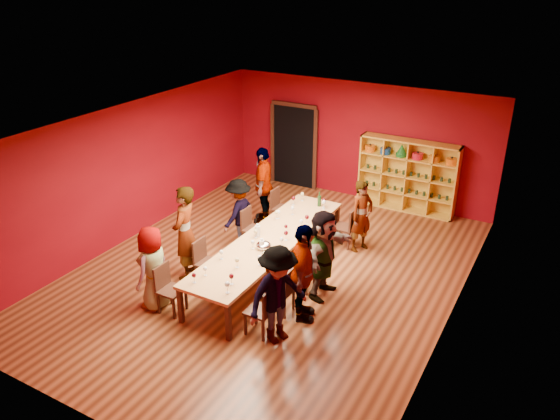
% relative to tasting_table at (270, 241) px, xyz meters
% --- Properties ---
extents(room_shell, '(7.10, 9.10, 3.04)m').
position_rel_tasting_table_xyz_m(room_shell, '(0.00, 0.00, 0.80)').
color(room_shell, '#5C2E18').
rests_on(room_shell, ground).
extents(tasting_table, '(1.10, 4.50, 0.75)m').
position_rel_tasting_table_xyz_m(tasting_table, '(0.00, 0.00, 0.00)').
color(tasting_table, tan).
rests_on(tasting_table, ground).
extents(doorway, '(1.40, 0.17, 2.30)m').
position_rel_tasting_table_xyz_m(doorway, '(-1.80, 4.43, 0.42)').
color(doorway, black).
rests_on(doorway, ground).
extents(shelving_unit, '(2.40, 0.40, 1.80)m').
position_rel_tasting_table_xyz_m(shelving_unit, '(1.40, 4.32, 0.28)').
color(shelving_unit, gold).
rests_on(shelving_unit, ground).
extents(chair_person_left_0, '(0.42, 0.42, 0.89)m').
position_rel_tasting_table_xyz_m(chair_person_left_0, '(-0.91, -1.99, -0.20)').
color(chair_person_left_0, '#331911').
rests_on(chair_person_left_0, ground).
extents(person_left_0, '(0.49, 0.80, 1.56)m').
position_rel_tasting_table_xyz_m(person_left_0, '(-1.21, -1.99, 0.08)').
color(person_left_0, '#5780B3').
rests_on(person_left_0, ground).
extents(chair_person_left_1, '(0.42, 0.42, 0.89)m').
position_rel_tasting_table_xyz_m(chair_person_left_1, '(-0.91, -0.90, -0.20)').
color(chair_person_left_1, '#331911').
rests_on(chair_person_left_1, ground).
extents(person_left_1, '(0.69, 0.81, 1.90)m').
position_rel_tasting_table_xyz_m(person_left_1, '(-1.34, -0.90, 0.25)').
color(person_left_1, '#48484D').
rests_on(person_left_1, ground).
extents(chair_person_left_3, '(0.42, 0.42, 0.89)m').
position_rel_tasting_table_xyz_m(chair_person_left_3, '(-0.91, 0.74, -0.20)').
color(chair_person_left_3, '#331911').
rests_on(chair_person_left_3, ground).
extents(person_left_3, '(0.42, 0.98, 1.50)m').
position_rel_tasting_table_xyz_m(person_left_3, '(-1.20, 0.74, 0.05)').
color(person_left_3, '#5272AA').
rests_on(person_left_3, ground).
extents(chair_person_left_4, '(0.42, 0.42, 0.89)m').
position_rel_tasting_table_xyz_m(chair_person_left_4, '(-0.91, 2.00, -0.20)').
color(chair_person_left_4, '#331911').
rests_on(chair_person_left_4, ground).
extents(person_left_4, '(0.84, 1.18, 1.83)m').
position_rel_tasting_table_xyz_m(person_left_4, '(-1.33, 2.00, 0.22)').
color(person_left_4, '#48484D').
rests_on(person_left_4, ground).
extents(chair_person_right_0, '(0.42, 0.42, 0.89)m').
position_rel_tasting_table_xyz_m(chair_person_right_0, '(0.91, -1.76, -0.20)').
color(chair_person_right_0, '#331911').
rests_on(chair_person_right_0, ground).
extents(person_right_0, '(0.85, 1.19, 1.71)m').
position_rel_tasting_table_xyz_m(person_right_0, '(1.18, -1.76, 0.16)').
color(person_right_0, '#4E4E53').
rests_on(person_right_0, ground).
extents(chair_person_right_1, '(0.42, 0.42, 0.89)m').
position_rel_tasting_table_xyz_m(chair_person_right_1, '(0.91, -1.04, -0.20)').
color(chair_person_right_1, '#331911').
rests_on(chair_person_right_1, ground).
extents(person_right_1, '(0.84, 1.16, 1.80)m').
position_rel_tasting_table_xyz_m(person_right_1, '(1.26, -1.04, 0.20)').
color(person_right_1, '#5771B3').
rests_on(person_right_1, ground).
extents(chair_person_right_2, '(0.42, 0.42, 0.89)m').
position_rel_tasting_table_xyz_m(chair_person_right_2, '(0.91, -0.20, -0.20)').
color(chair_person_right_2, '#331911').
rests_on(chair_person_right_2, ground).
extents(person_right_2, '(0.50, 1.59, 1.70)m').
position_rel_tasting_table_xyz_m(person_right_2, '(1.25, -0.20, 0.15)').
color(person_right_2, '#5885B5').
rests_on(person_right_2, ground).
extents(chair_person_right_4, '(0.42, 0.42, 0.89)m').
position_rel_tasting_table_xyz_m(chair_person_right_4, '(0.91, 1.79, -0.20)').
color(chair_person_right_4, '#331911').
rests_on(chair_person_right_4, ground).
extents(person_right_4, '(0.61, 0.69, 1.57)m').
position_rel_tasting_table_xyz_m(person_right_4, '(1.20, 1.79, 0.08)').
color(person_right_4, '#D18C90').
rests_on(person_right_4, ground).
extents(wine_glass_0, '(0.08, 0.08, 0.20)m').
position_rel_tasting_table_xyz_m(wine_glass_0, '(0.35, -0.94, 0.20)').
color(wine_glass_0, white).
rests_on(wine_glass_0, tasting_table).
extents(wine_glass_1, '(0.07, 0.07, 0.18)m').
position_rel_tasting_table_xyz_m(wine_glass_1, '(0.15, 0.40, 0.18)').
color(wine_glass_1, white).
rests_on(wine_glass_1, tasting_table).
extents(wine_glass_2, '(0.09, 0.09, 0.22)m').
position_rel_tasting_table_xyz_m(wine_glass_2, '(0.36, -1.97, 0.21)').
color(wine_glass_2, white).
rests_on(wine_glass_2, tasting_table).
extents(wine_glass_3, '(0.08, 0.08, 0.21)m').
position_rel_tasting_table_xyz_m(wine_glass_3, '(-0.30, 1.97, 0.20)').
color(wine_glass_3, white).
rests_on(wine_glass_3, tasting_table).
extents(wine_glass_4, '(0.08, 0.08, 0.21)m').
position_rel_tasting_table_xyz_m(wine_glass_4, '(0.27, -1.72, 0.20)').
color(wine_glass_4, white).
rests_on(wine_glass_4, tasting_table).
extents(wine_glass_5, '(0.08, 0.08, 0.21)m').
position_rel_tasting_table_xyz_m(wine_glass_5, '(-0.36, 1.67, 0.20)').
color(wine_glass_5, white).
rests_on(wine_glass_5, tasting_table).
extents(wine_glass_6, '(0.08, 0.08, 0.19)m').
position_rel_tasting_table_xyz_m(wine_glass_6, '(-0.07, -0.49, 0.19)').
color(wine_glass_6, white).
rests_on(wine_glass_6, tasting_table).
extents(wine_glass_7, '(0.09, 0.09, 0.21)m').
position_rel_tasting_table_xyz_m(wine_glass_7, '(0.28, 1.88, 0.21)').
color(wine_glass_7, white).
rests_on(wine_glass_7, tasting_table).
extents(wine_glass_8, '(0.08, 0.08, 0.19)m').
position_rel_tasting_table_xyz_m(wine_glass_8, '(-0.30, -1.98, 0.19)').
color(wine_glass_8, white).
rests_on(wine_glass_8, tasting_table).
extents(wine_glass_9, '(0.07, 0.07, 0.18)m').
position_rel_tasting_table_xyz_m(wine_glass_9, '(-0.26, -0.09, 0.18)').
color(wine_glass_9, white).
rests_on(wine_glass_9, tasting_table).
extents(wine_glass_10, '(0.08, 0.08, 0.20)m').
position_rel_tasting_table_xyz_m(wine_glass_10, '(-0.30, 0.90, 0.19)').
color(wine_glass_10, white).
rests_on(wine_glass_10, tasting_table).
extents(wine_glass_11, '(0.08, 0.08, 0.21)m').
position_rel_tasting_table_xyz_m(wine_glass_11, '(0.36, -0.79, 0.20)').
color(wine_glass_11, white).
rests_on(wine_glass_11, tasting_table).
extents(wine_glass_12, '(0.09, 0.09, 0.22)m').
position_rel_tasting_table_xyz_m(wine_glass_12, '(0.32, 1.80, 0.21)').
color(wine_glass_12, white).
rests_on(wine_glass_12, tasting_table).
extents(wine_glass_13, '(0.08, 0.08, 0.19)m').
position_rel_tasting_table_xyz_m(wine_glass_13, '(0.35, -0.14, 0.19)').
color(wine_glass_13, white).
rests_on(wine_glass_13, tasting_table).
extents(wine_glass_14, '(0.08, 0.08, 0.21)m').
position_rel_tasting_table_xyz_m(wine_glass_14, '(0.33, 0.71, 0.20)').
color(wine_glass_14, white).
rests_on(wine_glass_14, tasting_table).
extents(wine_glass_15, '(0.08, 0.08, 0.21)m').
position_rel_tasting_table_xyz_m(wine_glass_15, '(0.30, 0.11, 0.20)').
color(wine_glass_15, white).
rests_on(wine_glass_15, tasting_table).
extents(wine_glass_16, '(0.07, 0.07, 0.18)m').
position_rel_tasting_table_xyz_m(wine_glass_16, '(-0.28, -1.71, 0.18)').
color(wine_glass_16, white).
rests_on(wine_glass_16, tasting_table).
extents(wine_glass_17, '(0.09, 0.09, 0.22)m').
position_rel_tasting_table_xyz_m(wine_glass_17, '(0.34, 0.93, 0.21)').
color(wine_glass_17, white).
rests_on(wine_glass_17, tasting_table).
extents(wine_glass_18, '(0.08, 0.08, 0.20)m').
position_rel_tasting_table_xyz_m(wine_glass_18, '(-0.31, 0.07, 0.20)').
color(wine_glass_18, white).
rests_on(wine_glass_18, tasting_table).
extents(wine_glass_19, '(0.08, 0.08, 0.19)m').
position_rel_tasting_table_xyz_m(wine_glass_19, '(-0.14, 1.21, 0.19)').
color(wine_glass_19, white).
rests_on(wine_glass_19, tasting_table).
extents(wine_glass_20, '(0.07, 0.07, 0.19)m').
position_rel_tasting_table_xyz_m(wine_glass_20, '(-0.36, -1.10, 0.19)').
color(wine_glass_20, white).
rests_on(wine_glass_20, tasting_table).
extents(wine_glass_21, '(0.08, 0.08, 0.19)m').
position_rel_tasting_table_xyz_m(wine_glass_21, '(-0.33, 0.86, 0.19)').
color(wine_glass_21, white).
rests_on(wine_glass_21, tasting_table).
extents(wine_glass_22, '(0.08, 0.08, 0.20)m').
position_rel_tasting_table_xyz_m(wine_glass_22, '(0.05, -1.22, 0.20)').
color(wine_glass_22, white).
rests_on(wine_glass_22, tasting_table).
extents(spittoon_bowl, '(0.29, 0.29, 0.16)m').
position_rel_tasting_table_xyz_m(spittoon_bowl, '(0.10, -0.39, 0.12)').
color(spittoon_bowl, silver).
rests_on(spittoon_bowl, tasting_table).
extents(carafe_a, '(0.13, 0.13, 0.27)m').
position_rel_tasting_table_xyz_m(carafe_a, '(-0.26, -0.01, 0.17)').
color(carafe_a, white).
rests_on(carafe_a, tasting_table).
extents(carafe_b, '(0.11, 0.11, 0.24)m').
position_rel_tasting_table_xyz_m(carafe_b, '(0.10, -0.45, 0.16)').
color(carafe_b, white).
rests_on(carafe_b, tasting_table).
extents(wine_bottle, '(0.10, 0.10, 0.33)m').
position_rel_tasting_table_xyz_m(wine_bottle, '(0.16, 1.90, 0.18)').
color(wine_bottle, '#123315').
rests_on(wine_bottle, tasting_table).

